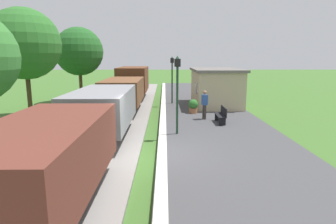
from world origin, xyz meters
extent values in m
plane|color=#3D6628|center=(0.00, 0.00, 0.00)|extent=(160.00, 160.00, 0.00)
cube|color=#424244|center=(3.20, 0.00, 0.12)|extent=(6.00, 60.00, 0.25)
cube|color=silver|center=(0.40, 0.00, 0.25)|extent=(0.36, 60.00, 0.01)
cube|color=gray|center=(-2.40, 0.00, 0.06)|extent=(3.80, 60.00, 0.12)
cube|color=slate|center=(-1.68, 0.00, 0.19)|extent=(0.07, 60.00, 0.14)
cube|color=slate|center=(-3.12, 0.00, 0.19)|extent=(0.07, 60.00, 0.14)
cube|color=brown|center=(-2.40, -3.80, 1.58)|extent=(2.50, 5.60, 1.60)
cube|color=black|center=(-2.40, -3.80, 0.93)|extent=(2.10, 5.15, 0.50)
cylinder|color=black|center=(-2.40, -2.01, 0.68)|extent=(1.56, 0.84, 0.84)
cylinder|color=black|center=(-2.40, -0.85, 0.93)|extent=(0.20, 0.30, 0.20)
cube|color=gray|center=(-2.40, 2.80, 1.58)|extent=(2.50, 5.60, 1.60)
cube|color=black|center=(-2.40, 2.80, 0.93)|extent=(2.10, 5.15, 0.50)
cylinder|color=black|center=(-2.40, 4.59, 0.68)|extent=(1.56, 0.84, 0.84)
cylinder|color=black|center=(-2.40, 1.01, 0.68)|extent=(1.56, 0.84, 0.84)
cylinder|color=black|center=(-2.40, 5.75, 0.93)|extent=(0.20, 0.30, 0.20)
cylinder|color=black|center=(-2.40, -0.15, 0.93)|extent=(0.20, 0.30, 0.20)
cube|color=brown|center=(-2.40, 9.40, 1.58)|extent=(2.50, 5.60, 1.60)
cube|color=black|center=(-2.40, 9.40, 0.93)|extent=(2.10, 5.15, 0.50)
cylinder|color=black|center=(-2.40, 11.19, 0.68)|extent=(1.56, 0.84, 0.84)
cylinder|color=black|center=(-2.40, 7.61, 0.68)|extent=(1.56, 0.84, 0.84)
cylinder|color=black|center=(-2.40, 12.35, 0.93)|extent=(0.20, 0.30, 0.20)
cylinder|color=black|center=(-2.40, 6.45, 0.93)|extent=(0.20, 0.30, 0.20)
cube|color=brown|center=(-2.40, 16.00, 1.88)|extent=(2.50, 5.60, 2.20)
cube|color=black|center=(-2.40, 16.00, 0.93)|extent=(2.10, 5.15, 0.50)
cylinder|color=black|center=(-2.40, 17.79, 0.68)|extent=(1.56, 0.84, 0.84)
cylinder|color=black|center=(-2.40, 14.21, 0.68)|extent=(1.56, 0.84, 0.84)
cylinder|color=black|center=(-2.40, 18.95, 0.93)|extent=(0.20, 0.30, 0.20)
cylinder|color=black|center=(-2.40, 13.05, 0.93)|extent=(0.20, 0.30, 0.20)
cube|color=tan|center=(4.40, 11.23, 1.55)|extent=(3.20, 5.50, 2.60)
cube|color=#66605B|center=(4.40, 11.23, 2.94)|extent=(3.50, 5.80, 0.18)
cube|color=black|center=(2.79, 10.13, 1.68)|extent=(0.03, 0.90, 0.80)
cube|color=black|center=(3.61, 5.18, 0.69)|extent=(0.42, 1.50, 0.04)
cube|color=black|center=(3.80, 5.18, 0.93)|extent=(0.04, 1.50, 0.45)
cube|color=black|center=(3.61, 4.58, 0.46)|extent=(0.38, 0.06, 0.42)
cube|color=black|center=(3.61, 5.78, 0.46)|extent=(0.38, 0.06, 0.42)
cylinder|color=#38332D|center=(2.89, 6.13, 0.68)|extent=(0.15, 0.15, 0.86)
cylinder|color=#38332D|center=(2.84, 6.28, 0.68)|extent=(0.15, 0.15, 0.86)
cube|color=#2D5199|center=(2.87, 6.21, 1.41)|extent=(0.36, 0.44, 0.60)
sphere|color=#936B51|center=(2.87, 6.21, 1.85)|extent=(0.22, 0.22, 0.22)
cylinder|color=#9E6642|center=(2.39, 8.03, 0.42)|extent=(0.56, 0.56, 0.34)
sphere|color=#2D6B28|center=(2.39, 8.03, 0.85)|extent=(0.64, 0.64, 0.64)
cylinder|color=#193823|center=(1.10, 2.93, 1.85)|extent=(0.11, 0.11, 3.20)
cube|color=black|center=(1.10, 2.93, 3.63)|extent=(0.28, 0.28, 0.36)
sphere|color=#F2E5BF|center=(1.10, 2.93, 3.63)|extent=(0.20, 0.20, 0.20)
cone|color=#193823|center=(1.10, 2.93, 3.87)|extent=(0.20, 0.20, 0.16)
cylinder|color=#193823|center=(1.10, 12.13, 1.85)|extent=(0.11, 0.11, 3.20)
cube|color=black|center=(1.10, 12.13, 3.63)|extent=(0.28, 0.28, 0.36)
sphere|color=#F2E5BF|center=(1.10, 12.13, 3.63)|extent=(0.20, 0.20, 0.20)
cone|color=#193823|center=(1.10, 12.13, 3.87)|extent=(0.20, 0.20, 0.16)
cylinder|color=#4C3823|center=(-8.18, 7.80, 1.52)|extent=(0.28, 0.28, 3.04)
sphere|color=#2D6B28|center=(-8.18, 7.80, 4.69)|extent=(4.40, 4.40, 4.40)
cylinder|color=#4C3823|center=(-6.77, 14.30, 1.42)|extent=(0.28, 0.28, 2.84)
sphere|color=#235B23|center=(-6.77, 14.30, 4.36)|extent=(4.06, 4.06, 4.06)
camera|label=1|loc=(0.50, -10.24, 3.88)|focal=30.15mm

